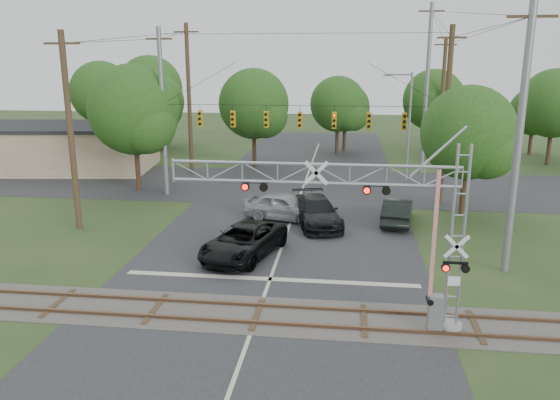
# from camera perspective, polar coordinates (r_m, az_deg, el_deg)

# --- Properties ---
(ground) EXTENTS (160.00, 160.00, 0.00)m
(ground) POSITION_cam_1_polar(r_m,az_deg,el_deg) (19.36, -3.39, -14.59)
(ground) COLOR #2A3F1D
(ground) RESTS_ON ground
(road_main) EXTENTS (14.00, 90.00, 0.02)m
(road_main) POSITION_cam_1_polar(r_m,az_deg,el_deg) (28.40, 0.23, -4.79)
(road_main) COLOR #262628
(road_main) RESTS_ON ground
(road_cross) EXTENTS (90.00, 12.00, 0.02)m
(road_cross) POSITION_cam_1_polar(r_m,az_deg,el_deg) (41.81, 2.51, 1.54)
(road_cross) COLOR #262628
(road_cross) RESTS_ON ground
(railroad_track) EXTENTS (90.00, 3.20, 0.17)m
(railroad_track) POSITION_cam_1_polar(r_m,az_deg,el_deg) (21.08, -2.40, -11.90)
(railroad_track) COLOR #47423D
(railroad_track) RESTS_ON ground
(crossing_gantry) EXTENTS (10.41, 0.86, 6.72)m
(crossing_gantry) POSITION_cam_1_polar(r_m,az_deg,el_deg) (19.01, 9.21, -1.64)
(crossing_gantry) COLOR gray
(crossing_gantry) RESTS_ON ground
(traffic_signal_span) EXTENTS (19.34, 0.36, 11.50)m
(traffic_signal_span) POSITION_cam_1_polar(r_m,az_deg,el_deg) (36.87, 3.48, 8.72)
(traffic_signal_span) COLOR gray
(traffic_signal_span) RESTS_ON ground
(pickup_black) EXTENTS (4.11, 6.19, 1.58)m
(pickup_black) POSITION_cam_1_polar(r_m,az_deg,el_deg) (26.74, -3.81, -4.30)
(pickup_black) COLOR black
(pickup_black) RESTS_ON ground
(car_dark) EXTENTS (3.69, 5.99, 1.62)m
(car_dark) POSITION_cam_1_polar(r_m,az_deg,el_deg) (31.73, 3.82, -1.22)
(car_dark) COLOR black
(car_dark) RESTS_ON ground
(sedan_silver) EXTENTS (5.16, 3.09, 1.64)m
(sedan_silver) POSITION_cam_1_polar(r_m,az_deg,el_deg) (32.72, 0.42, -0.68)
(sedan_silver) COLOR #919498
(sedan_silver) RESTS_ON ground
(suv_dark) EXTENTS (2.25, 4.79, 1.52)m
(suv_dark) POSITION_cam_1_polar(r_m,az_deg,el_deg) (32.76, 12.16, -1.11)
(suv_dark) COLOR black
(suv_dark) RESTS_ON ground
(commercial_building) EXTENTS (17.58, 10.41, 3.90)m
(commercial_building) POSITION_cam_1_polar(r_m,az_deg,el_deg) (51.52, -22.43, 5.13)
(commercial_building) COLOR #9B8967
(commercial_building) RESTS_ON ground
(streetlight) EXTENTS (2.25, 0.23, 8.43)m
(streetlight) POSITION_cam_1_polar(r_m,az_deg,el_deg) (44.08, 13.15, 8.05)
(streetlight) COLOR gray
(streetlight) RESTS_ON ground
(utility_poles) EXTENTS (25.73, 28.67, 13.78)m
(utility_poles) POSITION_cam_1_polar(r_m,az_deg,el_deg) (39.77, 5.86, 9.76)
(utility_poles) COLOR #3F2A1D
(utility_poles) RESTS_ON ground
(treeline) EXTENTS (50.42, 30.50, 9.82)m
(treeline) POSITION_cam_1_polar(r_m,az_deg,el_deg) (51.65, -0.06, 10.24)
(treeline) COLOR #3B291B
(treeline) RESTS_ON ground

